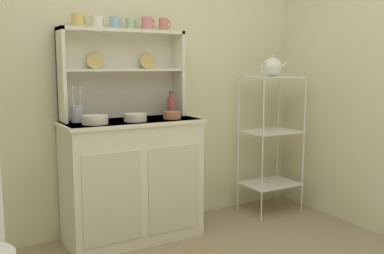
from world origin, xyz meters
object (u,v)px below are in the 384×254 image
Objects in this scene: hutch_cabinet at (132,178)px; cup_gold_0 at (78,20)px; bowl_mixing_large at (95,120)px; bakers_rack at (271,130)px; utensil_jar at (77,113)px; porcelain_teapot at (273,67)px; jam_bottle at (171,106)px; hutch_shelf_unit at (122,67)px.

hutch_cabinet is 1.15m from cup_gold_0.
hutch_cabinet is at bearing 14.48° from bowl_mixing_large.
bakers_rack is 1.62m from utensil_jar.
jam_bottle is at bearing 171.79° from porcelain_teapot.
hutch_shelf_unit reaches higher than jam_bottle.
hutch_cabinet is 3.92× the size of utensil_jar.
bowl_mixing_large is (-0.28, -0.07, 0.45)m from hutch_cabinet.
bowl_mixing_large is at bearing -166.06° from jam_bottle.
cup_gold_0 reaches higher than porcelain_teapot.
jam_bottle is at bearing 13.50° from hutch_cabinet.
hutch_cabinet is 1.07× the size of hutch_shelf_unit.
bakers_rack is at bearing -9.28° from hutch_shelf_unit.
bakers_rack reaches higher than utensil_jar.
bakers_rack is at bearing -8.19° from jam_bottle.
cup_gold_0 reaches higher than jam_bottle.
porcelain_teapot is (1.24, -0.04, 0.79)m from hutch_cabinet.
cup_gold_0 reaches higher than hutch_shelf_unit.
bowl_mixing_large is (-0.28, -0.24, -0.34)m from hutch_shelf_unit.
jam_bottle is (0.36, 0.09, 0.50)m from hutch_cabinet.
hutch_cabinet is 1.27m from bakers_rack.
hutch_shelf_unit reaches higher than bakers_rack.
utensil_jar is (-0.36, 0.08, 0.48)m from hutch_cabinet.
bakers_rack reaches higher than jam_bottle.
bakers_rack is at bearing 1.22° from bowl_mixing_large.
jam_bottle reaches higher than hutch_cabinet.
hutch_shelf_unit is at bearing 168.09° from jam_bottle.
hutch_cabinet is at bearing -12.21° from utensil_jar.
jam_bottle is (0.68, -0.04, -0.60)m from cup_gold_0.
hutch_cabinet is 0.62m from jam_bottle.
hutch_shelf_unit is 1.37m from bakers_rack.
jam_bottle is (0.36, -0.08, -0.29)m from hutch_shelf_unit.
jam_bottle is 0.75× the size of porcelain_teapot.
porcelain_teapot is (1.52, 0.03, 0.34)m from bowl_mixing_large.
hutch_shelf_unit is at bearing 13.17° from utensil_jar.
porcelain_teapot is at bearing -8.21° from jam_bottle.
bakers_rack is (1.24, -0.20, -0.53)m from hutch_shelf_unit.
bowl_mixing_large reaches higher than hutch_cabinet.
bowl_mixing_large is at bearing -63.30° from utensil_jar.
jam_bottle is 0.72m from utensil_jar.
hutch_cabinet is 3.97× the size of porcelain_teapot.
utensil_jar is at bearing 116.70° from bowl_mixing_large.
porcelain_teapot is (1.56, -0.16, -0.31)m from cup_gold_0.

